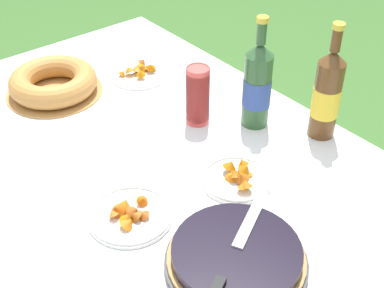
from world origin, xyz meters
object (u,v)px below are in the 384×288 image
at_px(snack_plate_near, 237,178).
at_px(snack_plate_far, 130,215).
at_px(berry_tart, 236,258).
at_px(serving_knife, 232,256).
at_px(cider_bottle_amber, 327,95).
at_px(cup_stack, 198,96).
at_px(bundt_cake, 53,82).
at_px(snack_plate_right, 139,73).
at_px(cider_bottle_green, 257,85).

distance_m(snack_plate_near, snack_plate_far, 0.31).
distance_m(berry_tart, serving_knife, 0.05).
relative_size(cider_bottle_amber, snack_plate_near, 1.85).
relative_size(cup_stack, snack_plate_near, 0.98).
bearing_deg(bundt_cake, snack_plate_far, -11.63).
height_order(serving_knife, snack_plate_far, serving_knife).
relative_size(berry_tart, snack_plate_right, 1.56).
relative_size(bundt_cake, cup_stack, 1.70).
height_order(cup_stack, snack_plate_near, cup_stack).
bearing_deg(snack_plate_right, cup_stack, -3.59).
xyz_separation_m(serving_knife, snack_plate_near, (-0.23, 0.23, -0.05)).
distance_m(berry_tart, cup_stack, 0.59).
distance_m(berry_tart, bundt_cake, 0.94).
relative_size(cider_bottle_green, cider_bottle_amber, 0.98).
height_order(bundt_cake, cup_stack, cup_stack).
height_order(serving_knife, bundt_cake, bundt_cake).
relative_size(snack_plate_near, snack_plate_right, 0.93).
bearing_deg(serving_knife, snack_plate_far, 76.49).
xyz_separation_m(bundt_cake, cup_stack, (0.44, 0.27, 0.05)).
height_order(snack_plate_right, snack_plate_far, same).
distance_m(serving_knife, cider_bottle_green, 0.61).
bearing_deg(berry_tart, snack_plate_right, 159.17).
relative_size(cider_bottle_green, snack_plate_far, 1.64).
bearing_deg(snack_plate_far, snack_plate_near, 77.81).
bearing_deg(snack_plate_right, cider_bottle_green, 13.20).
bearing_deg(snack_plate_near, berry_tart, -43.42).
xyz_separation_m(berry_tart, bundt_cake, (-0.94, 0.04, 0.01)).
bearing_deg(cider_bottle_amber, bundt_cake, -144.60).
bearing_deg(snack_plate_near, snack_plate_right, 169.06).
bearing_deg(snack_plate_right, snack_plate_far, -36.31).
distance_m(cup_stack, cider_bottle_amber, 0.38).
xyz_separation_m(berry_tart, cider_bottle_green, (-0.38, 0.43, 0.11)).
distance_m(bundt_cake, cider_bottle_amber, 0.89).
relative_size(cider_bottle_amber, snack_plate_right, 1.72).
distance_m(berry_tart, cider_bottle_amber, 0.60).
height_order(berry_tart, snack_plate_right, berry_tart).
xyz_separation_m(berry_tart, snack_plate_right, (-0.85, 0.32, -0.01)).
bearing_deg(cider_bottle_amber, berry_tart, -68.41).
xyz_separation_m(cider_bottle_green, snack_plate_near, (0.17, -0.23, -0.12)).
bearing_deg(bundt_cake, snack_plate_near, 12.73).
height_order(berry_tart, snack_plate_far, berry_tart).
relative_size(snack_plate_near, snack_plate_far, 0.91).
xyz_separation_m(cider_bottle_green, snack_plate_far, (0.11, -0.53, -0.12)).
height_order(cider_bottle_green, snack_plate_near, cider_bottle_green).
height_order(serving_knife, cider_bottle_green, cider_bottle_green).
distance_m(serving_knife, snack_plate_near, 0.32).
height_order(serving_knife, snack_plate_near, serving_knife).
relative_size(serving_knife, cider_bottle_green, 0.98).
xyz_separation_m(bundt_cake, snack_plate_far, (0.66, -0.14, -0.03)).
xyz_separation_m(snack_plate_near, snack_plate_far, (-0.06, -0.30, -0.00)).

